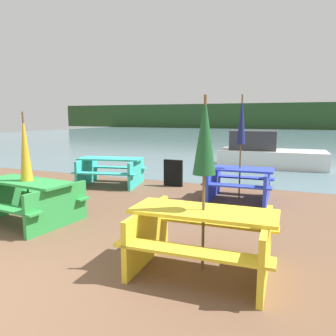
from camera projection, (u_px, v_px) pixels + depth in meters
water at (267, 136)px, 32.65m from camera, size 60.00×50.00×0.00m
far_treeline at (281, 116)px, 50.61m from camera, size 80.00×1.60×4.00m
picnic_table_yellow at (203, 233)px, 4.16m from camera, size 1.87×1.44×0.79m
picnic_table_green at (28, 197)px, 6.09m from camera, size 1.93×1.57×0.78m
picnic_table_blue at (240, 181)px, 7.75m from camera, size 1.58×1.43×0.74m
picnic_table_teal at (111, 169)px, 9.34m from camera, size 2.01×1.70×0.78m
umbrella_navy at (242, 121)px, 7.53m from camera, size 0.20×0.20×2.45m
umbrella_darkgreen at (205, 137)px, 3.96m from camera, size 0.29×0.29×2.21m
umbrella_gold at (25, 148)px, 5.95m from camera, size 0.23×0.23×2.03m
boat at (267, 154)px, 12.75m from camera, size 4.04×1.86×1.40m
signboard at (173, 173)px, 9.20m from camera, size 0.55×0.08×0.75m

